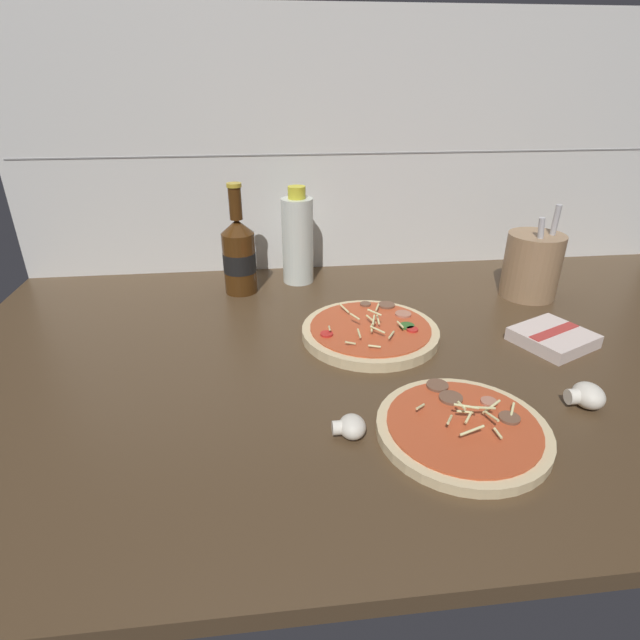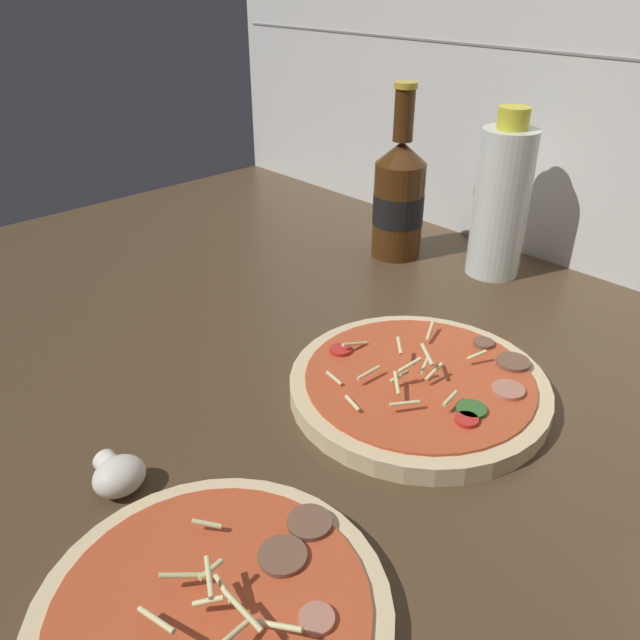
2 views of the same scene
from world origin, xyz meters
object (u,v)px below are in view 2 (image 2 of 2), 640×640
Objects in this scene: pizza_far at (419,386)px; beer_bottle at (399,197)px; mushroom_left at (118,475)px; oil_bottle at (501,201)px; pizza_near at (213,615)px.

pizza_far is 35.60cm from beer_bottle.
pizza_far is at bearing 73.01° from mushroom_left.
oil_bottle is 58.08cm from mushroom_left.
oil_bottle reaches higher than pizza_far.
oil_bottle is at bearing 20.32° from beer_bottle.
oil_bottle reaches higher than mushroom_left.
beer_bottle is (-24.39, 24.82, 7.53)cm from pizza_far.
beer_bottle reaches higher than oil_bottle.
pizza_near is 1.05× the size of oil_bottle.
pizza_near is 62.10cm from oil_bottle.
beer_bottle reaches higher than pizza_near.
beer_bottle is at bearing -159.68° from oil_bottle.
beer_bottle is at bearing 134.50° from pizza_far.
mushroom_left is (-8.45, -27.65, 0.42)cm from pizza_far.
beer_bottle is 5.31× the size of mushroom_left.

